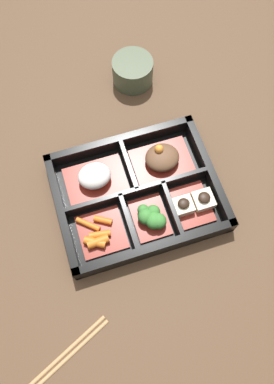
% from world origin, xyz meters
% --- Properties ---
extents(ground_plane, '(3.00, 3.00, 0.00)m').
position_xyz_m(ground_plane, '(0.00, 0.00, 0.00)').
color(ground_plane, '#4C3523').
extents(bento_base, '(0.31, 0.24, 0.01)m').
position_xyz_m(bento_base, '(0.00, 0.00, 0.01)').
color(bento_base, black).
rests_on(bento_base, ground_plane).
extents(bento_rim, '(0.31, 0.24, 0.04)m').
position_xyz_m(bento_rim, '(0.00, -0.00, 0.02)').
color(bento_rim, black).
rests_on(bento_rim, ground_plane).
extents(bowl_rice, '(0.12, 0.09, 0.04)m').
position_xyz_m(bowl_rice, '(-0.07, 0.05, 0.03)').
color(bowl_rice, maroon).
rests_on(bowl_rice, bento_base).
extents(bowl_stew, '(0.12, 0.09, 0.04)m').
position_xyz_m(bowl_stew, '(0.07, 0.05, 0.03)').
color(bowl_stew, maroon).
rests_on(bowl_stew, bento_base).
extents(bowl_carrots, '(0.08, 0.09, 0.02)m').
position_xyz_m(bowl_carrots, '(-0.09, -0.06, 0.02)').
color(bowl_carrots, maroon).
rests_on(bowl_carrots, bento_base).
extents(bowl_greens, '(0.06, 0.09, 0.04)m').
position_xyz_m(bowl_greens, '(0.01, -0.06, 0.03)').
color(bowl_greens, maroon).
rests_on(bowl_greens, bento_base).
extents(bowl_tofu, '(0.08, 0.09, 0.03)m').
position_xyz_m(bowl_tofu, '(0.09, -0.05, 0.02)').
color(bowl_tofu, maroon).
rests_on(bowl_tofu, bento_base).
extents(tea_cup, '(0.09, 0.09, 0.06)m').
position_xyz_m(tea_cup, '(0.08, 0.27, 0.03)').
color(tea_cup, '#424C38').
rests_on(tea_cup, ground_plane).
extents(chopsticks, '(0.20, 0.10, 0.01)m').
position_xyz_m(chopsticks, '(-0.22, -0.25, 0.00)').
color(chopsticks, '#A87F51').
rests_on(chopsticks, ground_plane).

